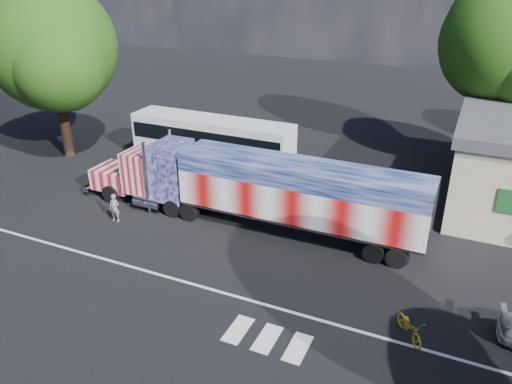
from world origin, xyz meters
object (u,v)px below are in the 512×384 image
at_px(tree_ne_a, 506,44).
at_px(woman, 115,208).
at_px(semi_truck, 256,188).
at_px(tree_w_a, 53,47).
at_px(coach_bus, 212,141).
at_px(bicycle, 410,327).

bearing_deg(tree_ne_a, woman, -137.06).
bearing_deg(semi_truck, woman, -158.31).
xyz_separation_m(tree_w_a, tree_ne_a, (26.76, 9.68, 0.53)).
bearing_deg(coach_bus, tree_ne_a, 22.92).
relative_size(coach_bus, woman, 7.16).
bearing_deg(coach_bus, bicycle, -38.91).
distance_m(woman, tree_w_a, 13.24).
bearing_deg(tree_ne_a, coach_bus, -157.08).
height_order(woman, bicycle, woman).
xyz_separation_m(coach_bus, woman, (-0.83, -9.22, -0.90)).
bearing_deg(coach_bus, semi_truck, -46.17).
bearing_deg(bicycle, semi_truck, 111.25).
distance_m(coach_bus, woman, 9.30).
relative_size(semi_truck, woman, 12.33).
bearing_deg(bicycle, tree_w_a, 123.36).
distance_m(woman, bicycle, 15.98).
height_order(woman, tree_w_a, tree_w_a).
xyz_separation_m(semi_truck, woman, (-7.00, -2.78, -1.33)).
xyz_separation_m(semi_truck, coach_bus, (-6.17, 6.43, -0.43)).
height_order(semi_truck, tree_ne_a, tree_ne_a).
height_order(semi_truck, woman, semi_truck).
height_order(woman, tree_ne_a, tree_ne_a).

